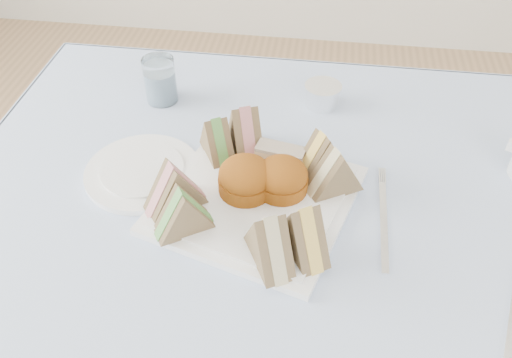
# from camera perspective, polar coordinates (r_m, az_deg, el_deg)

# --- Properties ---
(tablecloth) EXTENTS (1.02, 1.02, 0.01)m
(tablecloth) POSITION_cam_1_polar(r_m,az_deg,el_deg) (0.80, 0.29, -6.29)
(tablecloth) COLOR #C8E2FC
(tablecloth) RESTS_ON table
(serving_plate) EXTENTS (0.35, 0.35, 0.01)m
(serving_plate) POSITION_cam_1_polar(r_m,az_deg,el_deg) (0.84, -0.00, -2.20)
(serving_plate) COLOR white
(serving_plate) RESTS_ON tablecloth
(sandwich_fl_a) EXTENTS (0.10, 0.09, 0.08)m
(sandwich_fl_a) POSITION_cam_1_polar(r_m,az_deg,el_deg) (0.81, -8.62, -0.70)
(sandwich_fl_a) COLOR olive
(sandwich_fl_a) RESTS_ON serving_plate
(sandwich_fl_b) EXTENTS (0.09, 0.08, 0.08)m
(sandwich_fl_b) POSITION_cam_1_polar(r_m,az_deg,el_deg) (0.77, -7.72, -3.25)
(sandwich_fl_b) COLOR olive
(sandwich_fl_b) RESTS_ON serving_plate
(sandwich_fr_a) EXTENTS (0.09, 0.10, 0.08)m
(sandwich_fr_a) POSITION_cam_1_polar(r_m,az_deg,el_deg) (0.74, 5.04, -5.27)
(sandwich_fr_a) COLOR olive
(sandwich_fr_a) RESTS_ON serving_plate
(sandwich_fr_b) EXTENTS (0.08, 0.10, 0.08)m
(sandwich_fr_b) POSITION_cam_1_polar(r_m,az_deg,el_deg) (0.73, 1.44, -6.27)
(sandwich_fr_b) COLOR olive
(sandwich_fr_b) RESTS_ON serving_plate
(sandwich_bl_a) EXTENTS (0.07, 0.09, 0.07)m
(sandwich_bl_a) POSITION_cam_1_polar(r_m,az_deg,el_deg) (0.89, -4.17, 4.46)
(sandwich_bl_a) COLOR olive
(sandwich_bl_a) RESTS_ON serving_plate
(sandwich_bl_b) EXTENTS (0.08, 0.10, 0.08)m
(sandwich_bl_b) POSITION_cam_1_polar(r_m,az_deg,el_deg) (0.90, -1.15, 5.41)
(sandwich_bl_b) COLOR olive
(sandwich_bl_b) RESTS_ON serving_plate
(sandwich_br_a) EXTENTS (0.10, 0.08, 0.08)m
(sandwich_br_a) POSITION_cam_1_polar(r_m,az_deg,el_deg) (0.83, 8.34, 0.92)
(sandwich_br_a) COLOR olive
(sandwich_br_a) RESTS_ON serving_plate
(sandwich_br_b) EXTENTS (0.09, 0.08, 0.07)m
(sandwich_br_b) POSITION_cam_1_polar(r_m,az_deg,el_deg) (0.87, 6.87, 2.87)
(sandwich_br_b) COLOR olive
(sandwich_br_b) RESTS_ON serving_plate
(scone_left) EXTENTS (0.11, 0.11, 0.06)m
(scone_left) POSITION_cam_1_polar(r_m,az_deg,el_deg) (0.83, -1.11, 0.14)
(scone_left) COLOR brown
(scone_left) RESTS_ON serving_plate
(scone_right) EXTENTS (0.09, 0.09, 0.05)m
(scone_right) POSITION_cam_1_polar(r_m,az_deg,el_deg) (0.83, 2.73, 0.14)
(scone_right) COLOR brown
(scone_right) RESTS_ON serving_plate
(pastry_slice) EXTENTS (0.08, 0.05, 0.04)m
(pastry_slice) POSITION_cam_1_polar(r_m,az_deg,el_deg) (0.88, 2.60, 2.37)
(pastry_slice) COLOR #DDB688
(pastry_slice) RESTS_ON serving_plate
(side_plate) EXTENTS (0.22, 0.22, 0.01)m
(side_plate) POSITION_cam_1_polar(r_m,az_deg,el_deg) (0.91, -11.84, 0.71)
(side_plate) COLOR white
(side_plate) RESTS_ON tablecloth
(water_glass) EXTENTS (0.08, 0.08, 0.09)m
(water_glass) POSITION_cam_1_polar(r_m,az_deg,el_deg) (1.06, -10.07, 10.21)
(water_glass) COLOR white
(water_glass) RESTS_ON tablecloth
(tea_strainer) EXTENTS (0.07, 0.07, 0.04)m
(tea_strainer) POSITION_cam_1_polar(r_m,az_deg,el_deg) (1.05, 7.00, 8.65)
(tea_strainer) COLOR white
(tea_strainer) RESTS_ON tablecloth
(fork) EXTENTS (0.01, 0.18, 0.00)m
(fork) POSITION_cam_1_polar(r_m,az_deg,el_deg) (0.83, 13.29, -4.73)
(fork) COLOR white
(fork) RESTS_ON tablecloth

